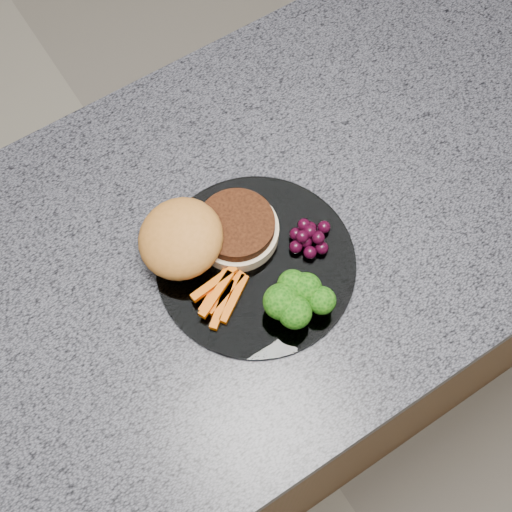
{
  "coord_description": "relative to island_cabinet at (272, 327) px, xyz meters",
  "views": [
    {
      "loc": [
        -0.27,
        -0.36,
        1.75
      ],
      "look_at": [
        -0.07,
        -0.05,
        0.93
      ],
      "focal_mm": 50.0,
      "sensor_mm": 36.0,
      "label": 1
    }
  ],
  "objects": [
    {
      "name": "countertop",
      "position": [
        0.0,
        0.0,
        0.45
      ],
      "size": [
        1.2,
        0.6,
        0.04
      ],
      "primitive_type": "cube",
      "color": "#4F505A",
      "rests_on": "island_cabinet"
    },
    {
      "name": "plate",
      "position": [
        -0.07,
        -0.05,
        0.47
      ],
      "size": [
        0.26,
        0.26,
        0.01
      ],
      "primitive_type": "cylinder",
      "color": "white",
      "rests_on": "countertop"
    },
    {
      "name": "broccoli",
      "position": [
        -0.06,
        -0.13,
        0.51
      ],
      "size": [
        0.08,
        0.07,
        0.05
      ],
      "rotation": [
        0.0,
        0.0,
        -0.24
      ],
      "color": "olive",
      "rests_on": "plate"
    },
    {
      "name": "island_cabinet",
      "position": [
        0.0,
        0.0,
        0.0
      ],
      "size": [
        1.2,
        0.6,
        0.86
      ],
      "primitive_type": "cube",
      "color": "#52331C",
      "rests_on": "ground"
    },
    {
      "name": "carrot_sticks",
      "position": [
        -0.13,
        -0.06,
        0.48
      ],
      "size": [
        0.08,
        0.07,
        0.02
      ],
      "rotation": [
        0.0,
        0.0,
        0.19
      ],
      "color": "#D45503",
      "rests_on": "plate"
    },
    {
      "name": "burger",
      "position": [
        -0.11,
        0.01,
        0.5
      ],
      "size": [
        0.19,
        0.14,
        0.06
      ],
      "rotation": [
        0.0,
        0.0,
        -0.1
      ],
      "color": "beige",
      "rests_on": "plate"
    },
    {
      "name": "grape_bunch",
      "position": [
        0.01,
        -0.06,
        0.49
      ],
      "size": [
        0.06,
        0.05,
        0.03
      ],
      "rotation": [
        0.0,
        0.0,
        -0.41
      ],
      "color": "black",
      "rests_on": "plate"
    }
  ]
}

